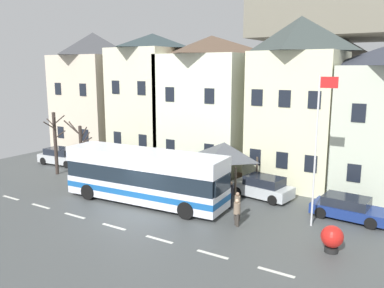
# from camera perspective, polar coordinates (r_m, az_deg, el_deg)

# --- Properties ---
(ground_plane) EXTENTS (40.00, 60.00, 0.07)m
(ground_plane) POSITION_cam_1_polar(r_m,az_deg,el_deg) (22.88, -8.74, -10.60)
(ground_plane) COLOR #4A4E4E
(townhouse_00) EXTENTS (6.60, 6.21, 11.61)m
(townhouse_00) POSITION_cam_1_polar(r_m,az_deg,el_deg) (40.30, -13.71, 7.02)
(townhouse_00) COLOR beige
(townhouse_00) RESTS_ON ground_plane
(townhouse_01) EXTENTS (5.54, 6.73, 11.24)m
(townhouse_01) POSITION_cam_1_polar(r_m,az_deg,el_deg) (35.87, -5.54, 6.54)
(townhouse_01) COLOR beige
(townhouse_01) RESTS_ON ground_plane
(townhouse_02) EXTENTS (6.98, 6.73, 10.82)m
(townhouse_02) POSITION_cam_1_polar(r_m,az_deg,el_deg) (32.64, 2.75, 5.79)
(townhouse_02) COLOR silver
(townhouse_02) RESTS_ON ground_plane
(townhouse_03) EXTENTS (5.75, 5.62, 11.78)m
(townhouse_03) POSITION_cam_1_polar(r_m,az_deg,el_deg) (29.18, 14.94, 5.78)
(townhouse_03) COLOR beige
(townhouse_03) RESTS_ON ground_plane
(hilltop_castle) EXTENTS (41.54, 41.54, 19.94)m
(hilltop_castle) POSITION_cam_1_polar(r_m,az_deg,el_deg) (49.15, 19.02, 8.74)
(hilltop_castle) COLOR slate
(hilltop_castle) RESTS_ON ground_plane
(transit_bus) EXTENTS (10.69, 3.25, 3.30)m
(transit_bus) POSITION_cam_1_polar(r_m,az_deg,el_deg) (24.77, -6.81, -4.73)
(transit_bus) COLOR white
(transit_bus) RESTS_ON ground_plane
(bus_shelter) EXTENTS (3.60, 3.60, 3.50)m
(bus_shelter) POSITION_cam_1_polar(r_m,az_deg,el_deg) (26.17, 4.65, -0.99)
(bus_shelter) COLOR #473D33
(bus_shelter) RESTS_ON ground_plane
(parked_car_00) EXTENTS (4.10, 2.12, 1.25)m
(parked_car_00) POSITION_cam_1_polar(r_m,az_deg,el_deg) (24.03, 21.54, -8.55)
(parked_car_00) COLOR navy
(parked_car_00) RESTS_ON ground_plane
(parked_car_01) EXTENTS (4.63, 2.43, 1.43)m
(parked_car_01) POSITION_cam_1_polar(r_m,az_deg,el_deg) (32.63, -11.04, -2.79)
(parked_car_01) COLOR #295637
(parked_car_01) RESTS_ON ground_plane
(parked_car_02) EXTENTS (4.29, 2.28, 1.40)m
(parked_car_02) POSITION_cam_1_polar(r_m,az_deg,el_deg) (36.51, -18.18, -1.71)
(parked_car_02) COLOR silver
(parked_car_02) RESTS_ON ground_plane
(parked_car_03) EXTENTS (4.15, 2.33, 1.44)m
(parked_car_03) POSITION_cam_1_polar(r_m,az_deg,el_deg) (26.22, 10.06, -6.14)
(parked_car_03) COLOR silver
(parked_car_03) RESTS_ON ground_plane
(pedestrian_00) EXTENTS (0.32, 0.32, 1.56)m
(pedestrian_00) POSITION_cam_1_polar(r_m,az_deg,el_deg) (24.68, 4.28, -6.79)
(pedestrian_00) COLOR black
(pedestrian_00) RESTS_ON ground_plane
(pedestrian_01) EXTENTS (0.36, 0.38, 1.68)m
(pedestrian_01) POSITION_cam_1_polar(r_m,az_deg,el_deg) (23.95, 5.57, -7.09)
(pedestrian_01) COLOR black
(pedestrian_01) RESTS_ON ground_plane
(pedestrian_02) EXTENTS (0.37, 0.33, 1.61)m
(pedestrian_02) POSITION_cam_1_polar(r_m,az_deg,el_deg) (22.23, 6.53, -8.74)
(pedestrian_02) COLOR #38332D
(pedestrian_02) RESTS_ON ground_plane
(pedestrian_03) EXTENTS (0.36, 0.36, 1.50)m
(pedestrian_03) POSITION_cam_1_polar(r_m,az_deg,el_deg) (21.46, 6.47, -9.53)
(pedestrian_03) COLOR #38332D
(pedestrian_03) RESTS_ON ground_plane
(public_bench) EXTENTS (1.54, 0.48, 0.87)m
(public_bench) POSITION_cam_1_polar(r_m,az_deg,el_deg) (28.68, 7.74, -5.06)
(public_bench) COLOR brown
(public_bench) RESTS_ON ground_plane
(flagpole) EXTENTS (0.95, 0.10, 7.94)m
(flagpole) POSITION_cam_1_polar(r_m,az_deg,el_deg) (21.30, 17.58, 0.24)
(flagpole) COLOR silver
(flagpole) RESTS_ON ground_plane
(harbour_buoy) EXTENTS (1.02, 1.02, 1.27)m
(harbour_buoy) POSITION_cam_1_polar(r_m,az_deg,el_deg) (19.59, 19.47, -12.56)
(harbour_buoy) COLOR black
(harbour_buoy) RESTS_ON ground_plane
(bare_tree_00) EXTENTS (2.03, 1.13, 4.93)m
(bare_tree_00) POSITION_cam_1_polar(r_m,az_deg,el_deg) (32.80, -19.04, 0.38)
(bare_tree_00) COLOR #382D28
(bare_tree_00) RESTS_ON ground_plane
(bare_tree_01) EXTENTS (1.97, 1.62, 4.56)m
(bare_tree_01) POSITION_cam_1_polar(r_m,az_deg,el_deg) (30.34, -15.67, -0.84)
(bare_tree_01) COLOR #382D28
(bare_tree_01) RESTS_ON ground_plane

